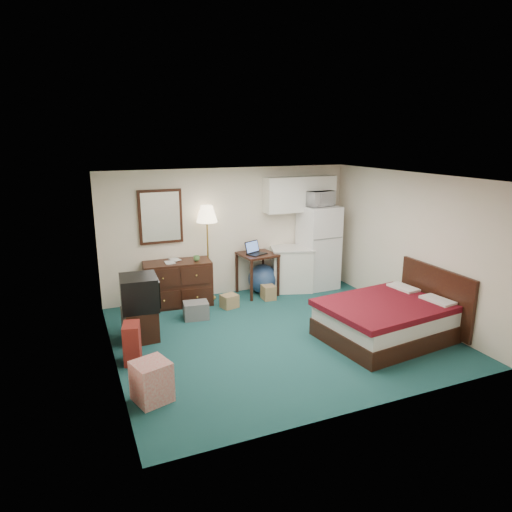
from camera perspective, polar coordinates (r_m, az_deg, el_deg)
name	(u,v)px	position (r m, az deg, el deg)	size (l,w,h in m)	color
floor	(278,335)	(7.42, 2.74, -9.80)	(5.00, 4.50, 0.01)	#134445
ceiling	(280,177)	(6.77, 3.00, 9.82)	(5.00, 4.50, 0.01)	beige
walls	(279,260)	(6.99, 2.86, -0.44)	(5.01, 4.51, 2.50)	beige
mirror	(161,217)	(8.57, -11.85, 4.83)	(0.80, 0.06, 1.00)	white
upper_cabinets	(300,194)	(9.33, 5.49, 7.73)	(1.50, 0.35, 0.70)	white
headboard	(435,297)	(7.98, 21.48, -4.80)	(0.06, 1.56, 1.00)	black
dresser	(178,283)	(8.65, -9.73, -3.38)	(1.23, 0.56, 0.84)	black
floor_lamp	(208,253)	(8.75, -6.03, 0.35)	(0.40, 0.40, 1.83)	gold
desk	(257,274)	(9.10, 0.16, -2.24)	(0.66, 0.66, 0.84)	black
exercise_ball	(263,279)	(9.20, 0.85, -2.86)	(0.59, 0.59, 0.59)	navy
kitchen_counter	(292,270)	(9.37, 4.46, -1.70)	(0.79, 0.60, 0.87)	white
fridge	(318,247)	(9.53, 7.79, 1.12)	(0.71, 0.71, 1.71)	white
bed	(385,321)	(7.45, 15.80, -7.80)	(1.84, 1.44, 0.59)	#450410
tv_stand	(140,324)	(7.40, -14.28, -8.27)	(0.49, 0.54, 0.49)	black
suitcase	(132,343)	(6.70, -15.23, -10.47)	(0.22, 0.35, 0.57)	maroon
retail_box	(152,381)	(5.77, -12.91, -15.02)	(0.40, 0.40, 0.50)	silver
file_bin	(196,310)	(8.05, -7.51, -6.74)	(0.42, 0.32, 0.30)	slate
cardboard_box_a	(229,301)	(8.49, -3.35, -5.65)	(0.29, 0.25, 0.25)	olive
cardboard_box_b	(268,292)	(8.90, 1.56, -4.55)	(0.23, 0.28, 0.28)	olive
laptop	(257,248)	(8.87, 0.11, 0.96)	(0.36, 0.29, 0.25)	black
crt_tv	(139,293)	(7.25, -14.42, -4.46)	(0.57, 0.61, 0.52)	black
microwave	(319,197)	(9.32, 7.89, 7.35)	(0.55, 0.31, 0.38)	white
book_a	(165,257)	(8.42, -11.34, -0.15)	(0.17, 0.02, 0.24)	olive
book_b	(171,255)	(8.57, -10.62, 0.11)	(0.17, 0.02, 0.22)	olive
mug	(197,258)	(8.52, -7.44, -0.21)	(0.12, 0.10, 0.12)	#5A984D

